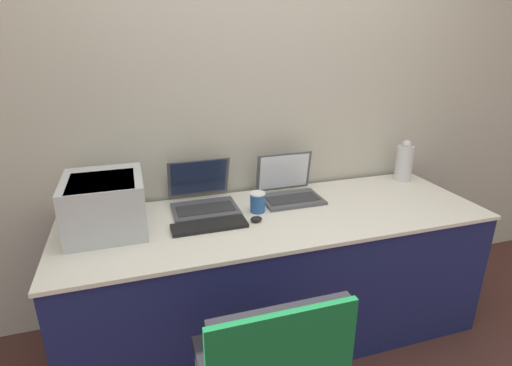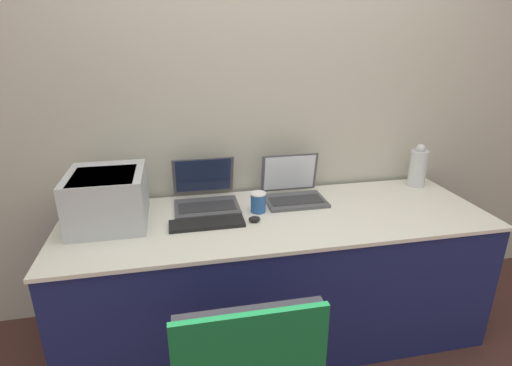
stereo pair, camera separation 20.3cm
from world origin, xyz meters
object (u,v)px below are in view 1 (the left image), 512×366
object	(u,v)px
laptop_right	(289,189)
external_keyboard	(209,226)
laptop_left	(203,197)
coffee_cup	(258,202)
printer	(105,202)
chair	(271,365)
mouse	(256,219)
metal_pitcher	(404,162)

from	to	relation	value
laptop_right	external_keyboard	xyz separation A→B (m)	(-0.53, -0.25, -0.05)
laptop_left	coffee_cup	xyz separation A→B (m)	(0.27, -0.16, -0.00)
printer	chair	distance (m)	1.10
chair	external_keyboard	bearing A→B (deg)	94.50
laptop_right	mouse	distance (m)	0.38
mouse	chair	world-z (taller)	chair
mouse	metal_pitcher	bearing A→B (deg)	15.59
printer	laptop_right	xyz separation A→B (m)	(1.01, 0.11, -0.09)
laptop_right	metal_pitcher	world-z (taller)	metal_pitcher
laptop_left	laptop_right	size ratio (longest dim) A/B	1.04
printer	metal_pitcher	world-z (taller)	metal_pitcher
laptop_left	external_keyboard	xyz separation A→B (m)	(-0.02, -0.27, -0.05)
printer	laptop_right	size ratio (longest dim) A/B	1.18
metal_pitcher	coffee_cup	bearing A→B (deg)	-169.81
laptop_right	coffee_cup	size ratio (longest dim) A/B	3.09
chair	mouse	bearing A→B (deg)	76.24
printer	mouse	size ratio (longest dim) A/B	6.61
coffee_cup	mouse	size ratio (longest dim) A/B	1.81
mouse	chair	bearing A→B (deg)	-103.76
external_keyboard	laptop_left	bearing A→B (deg)	86.19
chair	coffee_cup	bearing A→B (deg)	75.25
metal_pitcher	chair	world-z (taller)	metal_pitcher
chair	metal_pitcher	bearing A→B (deg)	39.28
printer	coffee_cup	xyz separation A→B (m)	(0.77, -0.02, -0.09)
laptop_left	metal_pitcher	xyz separation A→B (m)	(1.35, 0.04, 0.07)
external_keyboard	mouse	distance (m)	0.24
laptop_right	external_keyboard	distance (m)	0.58
printer	coffee_cup	size ratio (longest dim) A/B	3.65
external_keyboard	mouse	bearing A→B (deg)	-1.55
laptop_right	chair	size ratio (longest dim) A/B	0.39
printer	coffee_cup	bearing A→B (deg)	-1.40
printer	mouse	xyz separation A→B (m)	(0.73, -0.14, -0.13)
printer	laptop_left	xyz separation A→B (m)	(0.50, 0.14, -0.09)
external_keyboard	metal_pitcher	size ratio (longest dim) A/B	1.39
external_keyboard	metal_pitcher	world-z (taller)	metal_pitcher
printer	coffee_cup	distance (m)	0.78
coffee_cup	chair	xyz separation A→B (m)	(-0.23, -0.87, -0.24)
printer	coffee_cup	world-z (taller)	printer
laptop_right	external_keyboard	world-z (taller)	laptop_right
printer	mouse	bearing A→B (deg)	-10.76
external_keyboard	chair	world-z (taller)	chair
laptop_right	external_keyboard	size ratio (longest dim) A/B	0.90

